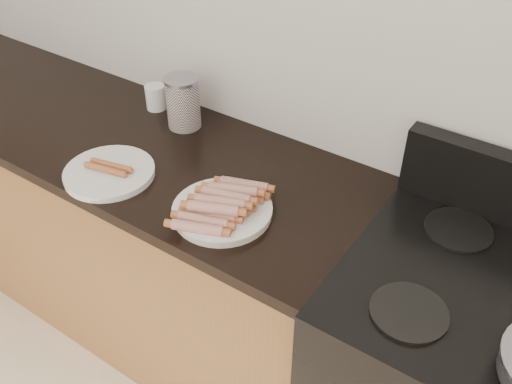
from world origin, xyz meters
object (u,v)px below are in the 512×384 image
Objects in this scene: side_plate at (109,173)px; mug at (156,97)px; main_plate at (222,212)px; canister at (183,102)px.

mug is (-0.16, 0.39, 0.03)m from side_plate.
canister is at bearing 141.91° from main_plate.
main_plate is at bearing -31.71° from mug.
main_plate is 1.54× the size of canister.
canister reaches higher than main_plate.
canister is at bearing 89.47° from side_plate.
main_plate is at bearing -38.09° from canister.
side_plate is at bearing -90.53° from canister.
mug is (-0.16, 0.04, -0.05)m from canister.
side_plate is 1.53× the size of canister.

